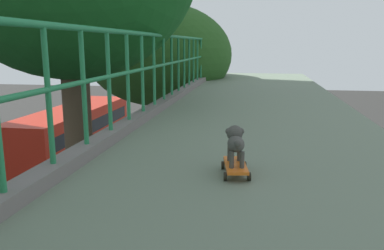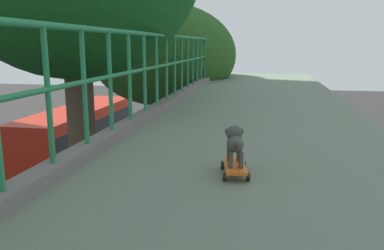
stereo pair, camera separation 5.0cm
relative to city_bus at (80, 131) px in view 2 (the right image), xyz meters
The scene contains 4 objects.
city_bus is the anchor object (origin of this frame).
roadside_tree_far 11.57m from the city_bus, 48.43° to the right, with size 4.58×4.58×7.90m.
toy_skateboard 20.32m from the city_bus, 59.72° to the right, with size 0.26×0.45×0.09m.
small_dog 20.33m from the city_bus, 59.70° to the right, with size 0.18×0.36×0.29m.
Camera 2 is at (1.35, 0.37, 6.62)m, focal length 36.45 mm.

